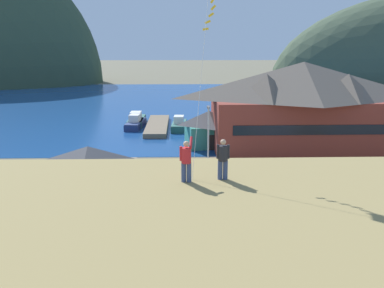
# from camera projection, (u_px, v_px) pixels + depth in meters

# --- Properties ---
(ground_plane) EXTENTS (600.00, 600.00, 0.00)m
(ground_plane) POSITION_uv_depth(u_px,v_px,m) (212.00, 229.00, 27.33)
(ground_plane) COLOR #66604C
(parking_lot_pad) EXTENTS (40.00, 20.00, 0.10)m
(parking_lot_pad) POSITION_uv_depth(u_px,v_px,m) (207.00, 200.00, 32.16)
(parking_lot_pad) COLOR gray
(parking_lot_pad) RESTS_ON ground
(bay_water) EXTENTS (360.00, 84.00, 0.03)m
(bay_water) POSITION_uv_depth(u_px,v_px,m) (190.00, 103.00, 85.43)
(bay_water) COLOR navy
(bay_water) RESTS_ON ground
(harbor_lodge) EXTENTS (22.20, 10.63, 10.55)m
(harbor_lodge) POSITION_uv_depth(u_px,v_px,m) (302.00, 104.00, 46.64)
(harbor_lodge) COLOR brown
(harbor_lodge) RESTS_ON ground
(storage_shed_near_lot) EXTENTS (7.95, 5.52, 5.02)m
(storage_shed_near_lot) POSITION_uv_depth(u_px,v_px,m) (89.00, 176.00, 30.21)
(storage_shed_near_lot) COLOR #756B5B
(storage_shed_near_lot) RESTS_ON ground
(storage_shed_waterside) EXTENTS (6.66, 6.20, 4.46)m
(storage_shed_waterside) POSITION_uv_depth(u_px,v_px,m) (209.00, 128.00, 49.30)
(storage_shed_waterside) COLOR #338475
(storage_shed_waterside) RESTS_ON ground
(wharf_dock) EXTENTS (3.20, 14.73, 0.70)m
(wharf_dock) POSITION_uv_depth(u_px,v_px,m) (157.00, 126.00, 60.28)
(wharf_dock) COLOR #70604C
(wharf_dock) RESTS_ON ground
(moored_boat_wharfside) EXTENTS (2.43, 7.33, 2.16)m
(moored_boat_wharfside) POSITION_uv_depth(u_px,v_px,m) (136.00, 120.00, 62.57)
(moored_boat_wharfside) COLOR #23564C
(moored_boat_wharfside) RESTS_ON ground
(moored_boat_outer_mooring) EXTENTS (2.44, 6.47, 2.16)m
(moored_boat_outer_mooring) POSITION_uv_depth(u_px,v_px,m) (179.00, 125.00, 59.04)
(moored_boat_outer_mooring) COLOR #23564C
(moored_boat_outer_mooring) RESTS_ON ground
(moored_boat_inner_slip) EXTENTS (2.85, 6.74, 2.16)m
(moored_boat_inner_slip) POSITION_uv_depth(u_px,v_px,m) (135.00, 123.00, 60.22)
(moored_boat_inner_slip) COLOR navy
(moored_boat_inner_slip) RESTS_ON ground
(parked_car_front_row_silver) EXTENTS (4.21, 2.08, 1.82)m
(parked_car_front_row_silver) POSITION_uv_depth(u_px,v_px,m) (9.00, 186.00, 32.53)
(parked_car_front_row_silver) COLOR #B28923
(parked_car_front_row_silver) RESTS_ON parking_lot_pad
(parked_car_front_row_end) EXTENTS (4.31, 2.27, 1.82)m
(parked_car_front_row_end) POSITION_uv_depth(u_px,v_px,m) (270.00, 183.00, 33.34)
(parked_car_front_row_end) COLOR #236633
(parked_car_front_row_end) RESTS_ON parking_lot_pad
(parked_car_mid_row_near) EXTENTS (4.22, 2.09, 1.82)m
(parked_car_mid_row_near) POSITION_uv_depth(u_px,v_px,m) (160.00, 183.00, 33.22)
(parked_car_mid_row_near) COLOR slate
(parked_car_mid_row_near) RESTS_ON parking_lot_pad
(parked_car_front_row_red) EXTENTS (4.35, 2.36, 1.82)m
(parked_car_front_row_red) POSITION_uv_depth(u_px,v_px,m) (279.00, 214.00, 27.19)
(parked_car_front_row_red) COLOR black
(parked_car_front_row_red) RESTS_ON parking_lot_pad
(parked_car_mid_row_far) EXTENTS (4.30, 2.26, 1.82)m
(parked_car_mid_row_far) POSITION_uv_depth(u_px,v_px,m) (190.00, 216.00, 26.90)
(parked_car_mid_row_far) COLOR #B28923
(parked_car_mid_row_far) RESTS_ON parking_lot_pad
(parked_car_corner_spot) EXTENTS (4.30, 2.25, 1.82)m
(parked_car_corner_spot) POSITION_uv_depth(u_px,v_px,m) (380.00, 180.00, 33.98)
(parked_car_corner_spot) COLOR #B28923
(parked_car_corner_spot) RESTS_ON parking_lot_pad
(parked_car_back_row_left) EXTENTS (4.35, 2.37, 1.82)m
(parked_car_back_row_left) POSITION_uv_depth(u_px,v_px,m) (2.00, 210.00, 27.86)
(parked_car_back_row_left) COLOR silver
(parked_car_back_row_left) RESTS_ON parking_lot_pad
(parking_light_pole) EXTENTS (0.24, 0.78, 6.88)m
(parking_light_pole) POSITION_uv_depth(u_px,v_px,m) (208.00, 137.00, 36.56)
(parking_light_pole) COLOR #ADADB2
(parking_light_pole) RESTS_ON parking_lot_pad
(person_kite_flyer) EXTENTS (0.55, 0.64, 1.86)m
(person_kite_flyer) POSITION_uv_depth(u_px,v_px,m) (186.00, 160.00, 16.02)
(person_kite_flyer) COLOR #384770
(person_kite_flyer) RESTS_ON grassy_hill_foreground
(person_companion) EXTENTS (0.55, 0.40, 1.74)m
(person_companion) POSITION_uv_depth(u_px,v_px,m) (223.00, 158.00, 16.32)
(person_companion) COLOR #384770
(person_companion) RESTS_ON grassy_hill_foreground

